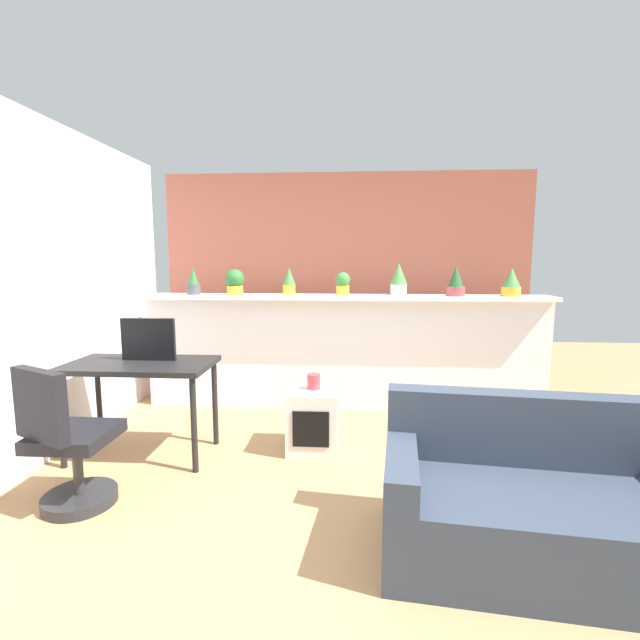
{
  "coord_description": "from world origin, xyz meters",
  "views": [
    {
      "loc": [
        0.05,
        -2.49,
        1.53
      ],
      "look_at": [
        -0.18,
        0.93,
        1.07
      ],
      "focal_mm": 24.8,
      "sensor_mm": 36.0,
      "label": 1
    }
  ],
  "objects_px": {
    "side_cube_shelf": "(313,420)",
    "vase_on_shelf": "(314,381)",
    "potted_plant_3": "(343,283)",
    "potted_plant_4": "(399,279)",
    "desk": "(140,373)",
    "potted_plant_0": "(193,283)",
    "potted_plant_2": "(289,281)",
    "couch": "(540,506)",
    "office_chair": "(67,449)",
    "potted_plant_6": "(511,283)",
    "tv_monitor": "(148,339)",
    "potted_plant_5": "(456,283)",
    "potted_plant_1": "(235,282)"
  },
  "relations": [
    {
      "from": "side_cube_shelf",
      "to": "vase_on_shelf",
      "type": "xyz_separation_m",
      "value": [
        0.0,
        0.03,
        0.31
      ]
    },
    {
      "from": "potted_plant_3",
      "to": "potted_plant_4",
      "type": "distance_m",
      "value": 0.56
    },
    {
      "from": "potted_plant_3",
      "to": "desk",
      "type": "relative_size",
      "value": 0.21
    },
    {
      "from": "potted_plant_4",
      "to": "side_cube_shelf",
      "type": "height_order",
      "value": "potted_plant_4"
    },
    {
      "from": "potted_plant_0",
      "to": "potted_plant_3",
      "type": "distance_m",
      "value": 1.53
    },
    {
      "from": "potted_plant_2",
      "to": "potted_plant_3",
      "type": "bearing_deg",
      "value": -0.96
    },
    {
      "from": "desk",
      "to": "couch",
      "type": "xyz_separation_m",
      "value": [
        2.59,
        -1.05,
        -0.38
      ]
    },
    {
      "from": "office_chair",
      "to": "vase_on_shelf",
      "type": "height_order",
      "value": "office_chair"
    },
    {
      "from": "potted_plant_3",
      "to": "couch",
      "type": "relative_size",
      "value": 0.14
    },
    {
      "from": "potted_plant_6",
      "to": "side_cube_shelf",
      "type": "bearing_deg",
      "value": -151.49
    },
    {
      "from": "potted_plant_6",
      "to": "tv_monitor",
      "type": "bearing_deg",
      "value": -160.43
    },
    {
      "from": "potted_plant_3",
      "to": "potted_plant_6",
      "type": "bearing_deg",
      "value": -0.31
    },
    {
      "from": "potted_plant_2",
      "to": "potted_plant_6",
      "type": "bearing_deg",
      "value": -0.47
    },
    {
      "from": "potted_plant_4",
      "to": "potted_plant_5",
      "type": "bearing_deg",
      "value": -7.3
    },
    {
      "from": "potted_plant_1",
      "to": "side_cube_shelf",
      "type": "height_order",
      "value": "potted_plant_1"
    },
    {
      "from": "potted_plant_0",
      "to": "potted_plant_1",
      "type": "height_order",
      "value": "potted_plant_0"
    },
    {
      "from": "potted_plant_2",
      "to": "potted_plant_6",
      "type": "xyz_separation_m",
      "value": [
        2.18,
        -0.02,
        -0.01
      ]
    },
    {
      "from": "potted_plant_0",
      "to": "potted_plant_1",
      "type": "bearing_deg",
      "value": -1.68
    },
    {
      "from": "potted_plant_5",
      "to": "office_chair",
      "type": "relative_size",
      "value": 0.32
    },
    {
      "from": "potted_plant_2",
      "to": "potted_plant_1",
      "type": "bearing_deg",
      "value": -178.36
    },
    {
      "from": "potted_plant_3",
      "to": "potted_plant_5",
      "type": "distance_m",
      "value": 1.11
    },
    {
      "from": "potted_plant_2",
      "to": "side_cube_shelf",
      "type": "height_order",
      "value": "potted_plant_2"
    },
    {
      "from": "office_chair",
      "to": "side_cube_shelf",
      "type": "xyz_separation_m",
      "value": [
        1.43,
        0.96,
        -0.14
      ]
    },
    {
      "from": "potted_plant_6",
      "to": "potted_plant_2",
      "type": "bearing_deg",
      "value": 179.53
    },
    {
      "from": "potted_plant_1",
      "to": "vase_on_shelf",
      "type": "height_order",
      "value": "potted_plant_1"
    },
    {
      "from": "potted_plant_0",
      "to": "potted_plant_2",
      "type": "relative_size",
      "value": 0.99
    },
    {
      "from": "office_chair",
      "to": "side_cube_shelf",
      "type": "height_order",
      "value": "office_chair"
    },
    {
      "from": "potted_plant_4",
      "to": "tv_monitor",
      "type": "bearing_deg",
      "value": -150.1
    },
    {
      "from": "potted_plant_0",
      "to": "office_chair",
      "type": "height_order",
      "value": "potted_plant_0"
    },
    {
      "from": "potted_plant_2",
      "to": "potted_plant_6",
      "type": "relative_size",
      "value": 1.0
    },
    {
      "from": "potted_plant_0",
      "to": "office_chair",
      "type": "relative_size",
      "value": 0.3
    },
    {
      "from": "potted_plant_1",
      "to": "desk",
      "type": "bearing_deg",
      "value": -110.32
    },
    {
      "from": "potted_plant_4",
      "to": "potted_plant_6",
      "type": "height_order",
      "value": "potted_plant_4"
    },
    {
      "from": "potted_plant_6",
      "to": "side_cube_shelf",
      "type": "xyz_separation_m",
      "value": [
        -1.86,
        -1.01,
        -1.06
      ]
    },
    {
      "from": "office_chair",
      "to": "potted_plant_0",
      "type": "bearing_deg",
      "value": 86.72
    },
    {
      "from": "potted_plant_2",
      "to": "vase_on_shelf",
      "type": "bearing_deg",
      "value": -71.64
    },
    {
      "from": "potted_plant_3",
      "to": "potted_plant_6",
      "type": "relative_size",
      "value": 0.84
    },
    {
      "from": "potted_plant_1",
      "to": "side_cube_shelf",
      "type": "distance_m",
      "value": 1.71
    },
    {
      "from": "side_cube_shelf",
      "to": "potted_plant_2",
      "type": "bearing_deg",
      "value": 107.58
    },
    {
      "from": "potted_plant_5",
      "to": "office_chair",
      "type": "bearing_deg",
      "value": -144.5
    },
    {
      "from": "tv_monitor",
      "to": "vase_on_shelf",
      "type": "xyz_separation_m",
      "value": [
        1.29,
        0.14,
        -0.35
      ]
    },
    {
      "from": "potted_plant_1",
      "to": "potted_plant_0",
      "type": "bearing_deg",
      "value": 178.32
    },
    {
      "from": "tv_monitor",
      "to": "potted_plant_4",
      "type": "bearing_deg",
      "value": 29.9
    },
    {
      "from": "potted_plant_2",
      "to": "potted_plant_5",
      "type": "xyz_separation_m",
      "value": [
        1.65,
        -0.02,
        -0.01
      ]
    },
    {
      "from": "side_cube_shelf",
      "to": "couch",
      "type": "height_order",
      "value": "couch"
    },
    {
      "from": "potted_plant_1",
      "to": "potted_plant_5",
      "type": "height_order",
      "value": "potted_plant_5"
    },
    {
      "from": "potted_plant_2",
      "to": "potted_plant_5",
      "type": "height_order",
      "value": "potted_plant_5"
    },
    {
      "from": "potted_plant_1",
      "to": "potted_plant_4",
      "type": "relative_size",
      "value": 0.81
    },
    {
      "from": "potted_plant_1",
      "to": "couch",
      "type": "bearing_deg",
      "value": -46.34
    },
    {
      "from": "potted_plant_3",
      "to": "potted_plant_4",
      "type": "height_order",
      "value": "potted_plant_4"
    }
  ]
}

